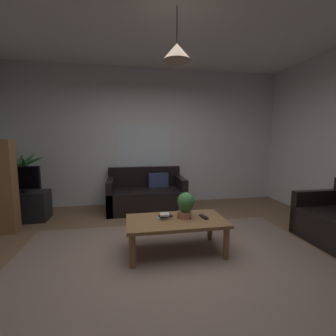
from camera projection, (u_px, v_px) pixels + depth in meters
floor at (173, 261)px, 2.77m from camera, size 5.74×5.05×0.02m
rug at (176, 269)px, 2.57m from camera, size 3.73×2.78×0.01m
wall_back at (149, 137)px, 5.08m from camera, size 5.86×0.06×2.87m
window_pane at (144, 152)px, 5.07m from camera, size 1.13×0.01×1.14m
couch_under_window at (146, 196)px, 4.70m from camera, size 1.49×0.85×0.82m
coffee_table at (176, 224)px, 2.91m from camera, size 1.21×0.66×0.42m
book_on_table_0 at (164, 218)px, 2.93m from camera, size 0.16×0.08×0.02m
book_on_table_1 at (165, 216)px, 2.93m from camera, size 0.17×0.12×0.02m
book_on_table_2 at (165, 214)px, 2.92m from camera, size 0.13×0.13×0.02m
remote_on_table_0 at (187, 216)px, 2.98m from camera, size 0.07×0.16×0.02m
remote_on_table_1 at (204, 217)px, 2.97m from camera, size 0.08×0.17×0.02m
potted_plant_on_table at (185, 205)px, 2.95m from camera, size 0.21×0.21×0.32m
tv_stand at (21, 206)px, 4.06m from camera, size 0.90×0.44×0.50m
tv at (18, 179)px, 3.98m from camera, size 0.71×0.16×0.45m
potted_palm_corner at (24, 185)px, 4.40m from camera, size 0.81×0.88×1.20m
pendant_lamp at (177, 52)px, 2.65m from camera, size 0.33×0.33×0.57m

